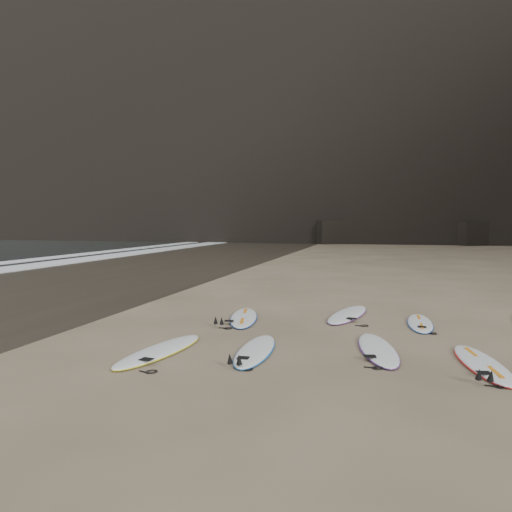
{
  "coord_description": "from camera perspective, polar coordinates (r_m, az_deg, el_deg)",
  "views": [
    {
      "loc": [
        -0.22,
        -9.45,
        2.43
      ],
      "look_at": [
        -3.52,
        3.38,
        1.5
      ],
      "focal_mm": 35.0,
      "sensor_mm": 36.0,
      "label": 1
    }
  ],
  "objects": [
    {
      "name": "ground",
      "position": [
        9.76,
        15.53,
        -10.54
      ],
      "size": [
        240.0,
        240.0,
        0.0
      ],
      "primitive_type": "plane",
      "color": "#897559",
      "rests_on": "ground"
    },
    {
      "name": "wet_sand",
      "position": [
        23.4,
        -18.76,
        -2.16
      ],
      "size": [
        12.0,
        200.0,
        0.01
      ],
      "primitive_type": "cube",
      "color": "#383026",
      "rests_on": "ground"
    },
    {
      "name": "surfboard_0",
      "position": [
        9.54,
        -10.93,
        -10.52
      ],
      "size": [
        1.02,
        2.73,
        0.1
      ],
      "primitive_type": "ellipsoid",
      "rotation": [
        0.0,
        0.0,
        -0.14
      ],
      "color": "white",
      "rests_on": "ground"
    },
    {
      "name": "surfboard_1",
      "position": [
        9.4,
        -0.06,
        -10.69
      ],
      "size": [
        0.73,
        2.48,
        0.09
      ],
      "primitive_type": "ellipsoid",
      "rotation": [
        0.0,
        0.0,
        0.06
      ],
      "color": "white",
      "rests_on": "ground"
    },
    {
      "name": "surfboard_2",
      "position": [
        9.75,
        13.74,
        -10.25
      ],
      "size": [
        1.05,
        2.61,
        0.09
      ],
      "primitive_type": "ellipsoid",
      "rotation": [
        0.0,
        0.0,
        0.18
      ],
      "color": "white",
      "rests_on": "ground"
    },
    {
      "name": "surfboard_3",
      "position": [
        9.37,
        24.44,
        -11.09
      ],
      "size": [
        0.94,
        2.53,
        0.09
      ],
      "primitive_type": "ellipsoid",
      "rotation": [
        0.0,
        0.0,
        0.14
      ],
      "color": "white",
      "rests_on": "ground"
    },
    {
      "name": "surfboard_5",
      "position": [
        12.48,
        -1.41,
        -6.99
      ],
      "size": [
        1.17,
        2.69,
        0.09
      ],
      "primitive_type": "ellipsoid",
      "rotation": [
        0.0,
        0.0,
        0.21
      ],
      "color": "white",
      "rests_on": "ground"
    },
    {
      "name": "surfboard_6",
      "position": [
        13.08,
        10.45,
        -6.54
      ],
      "size": [
        1.17,
        2.85,
        0.1
      ],
      "primitive_type": "ellipsoid",
      "rotation": [
        0.0,
        0.0,
        -0.19
      ],
      "color": "white",
      "rests_on": "ground"
    },
    {
      "name": "surfboard_7",
      "position": [
        12.45,
        18.24,
        -7.25
      ],
      "size": [
        0.54,
        2.26,
        0.08
      ],
      "primitive_type": "ellipsoid",
      "rotation": [
        0.0,
        0.0,
        0.0
      ],
      "color": "white",
      "rests_on": "ground"
    }
  ]
}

